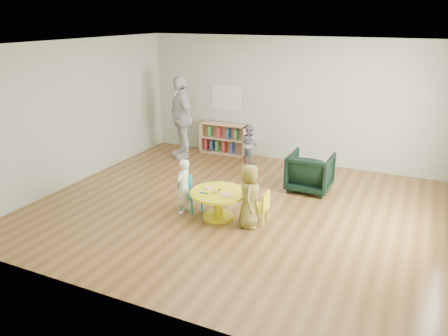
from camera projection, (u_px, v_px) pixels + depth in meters
name	position (u px, v px, depth m)	size (l,w,h in m)	color
room	(240.00, 102.00, 7.08)	(7.10, 7.00, 2.80)	brown
activity_table	(218.00, 200.00, 7.26)	(0.94, 0.94, 0.52)	yellow
kid_chair_left	(190.00, 192.00, 7.58)	(0.39, 0.39, 0.59)	#17827C
kid_chair_right	(261.00, 206.00, 7.06)	(0.30, 0.30, 0.56)	yellow
bookshelf	(224.00, 139.00, 10.68)	(1.20, 0.30, 0.75)	tan
alphabet_poster	(226.00, 98.00, 10.45)	(0.74, 0.01, 0.54)	white
armchair	(310.00, 172.00, 8.39)	(0.79, 0.82, 0.74)	black
child_left	(183.00, 186.00, 7.41)	(0.35, 0.23, 0.96)	white
child_right	(249.00, 196.00, 6.90)	(0.51, 0.33, 1.05)	gold
toddler	(249.00, 144.00, 9.96)	(0.43, 0.33, 0.88)	#1B1B44
adult_caretaker	(181.00, 117.00, 10.19)	(1.13, 0.47, 1.93)	silver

